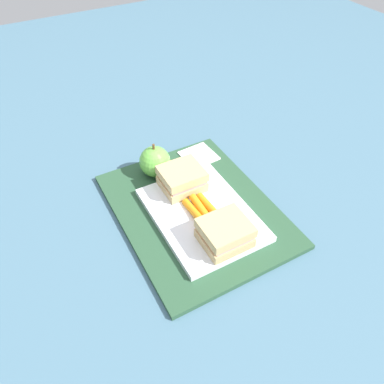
{
  "coord_description": "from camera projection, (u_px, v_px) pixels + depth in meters",
  "views": [
    {
      "loc": [
        -0.43,
        0.24,
        0.53
      ],
      "look_at": [
        0.01,
        0.0,
        0.04
      ],
      "focal_mm": 34.98,
      "sensor_mm": 36.0,
      "label": 1
    }
  ],
  "objects": [
    {
      "name": "apple",
      "position": [
        155.0,
        161.0,
        0.77
      ],
      "size": [
        0.06,
        0.06,
        0.08
      ],
      "color": "#66B742",
      "rests_on": "lunchbag_mat"
    },
    {
      "name": "sandwich_half_left",
      "position": [
        225.0,
        233.0,
        0.63
      ],
      "size": [
        0.07,
        0.08,
        0.04
      ],
      "color": "tan",
      "rests_on": "food_tray"
    },
    {
      "name": "carrot_sticks_bundle",
      "position": [
        202.0,
        210.0,
        0.69
      ],
      "size": [
        0.08,
        0.05,
        0.02
      ],
      "color": "orange",
      "rests_on": "food_tray"
    },
    {
      "name": "food_tray",
      "position": [
        202.0,
        214.0,
        0.7
      ],
      "size": [
        0.23,
        0.17,
        0.01
      ],
      "primitive_type": "cube",
      "color": "white",
      "rests_on": "lunchbag_mat"
    },
    {
      "name": "sandwich_half_right",
      "position": [
        182.0,
        179.0,
        0.73
      ],
      "size": [
        0.07,
        0.08,
        0.04
      ],
      "color": "tan",
      "rests_on": "food_tray"
    },
    {
      "name": "ground_plane",
      "position": [
        195.0,
        211.0,
        0.72
      ],
      "size": [
        2.4,
        2.4,
        0.0
      ],
      "primitive_type": "plane",
      "color": "#42667A"
    },
    {
      "name": "paper_napkin",
      "position": [
        199.0,
        156.0,
        0.83
      ],
      "size": [
        0.07,
        0.07,
        0.0
      ],
      "primitive_type": "cube",
      "rotation": [
        0.0,
        0.0,
        0.06
      ],
      "color": "white",
      "rests_on": "lunchbag_mat"
    },
    {
      "name": "lunchbag_mat",
      "position": [
        195.0,
        210.0,
        0.72
      ],
      "size": [
        0.36,
        0.28,
        0.01
      ],
      "primitive_type": "cube",
      "color": "#284C33",
      "rests_on": "ground_plane"
    }
  ]
}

